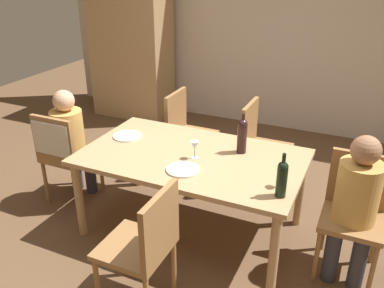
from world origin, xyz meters
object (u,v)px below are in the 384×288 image
(armoire_cabinet, at_px, (131,41))
(handbag, at_px, (223,171))
(chair_far_left, at_px, (186,128))
(person_woman_host, at_px, (356,200))
(person_man_bearded, at_px, (71,137))
(wine_glass_near_left, at_px, (283,173))
(dining_table, at_px, (192,163))
(chair_near, at_px, (146,242))
(wine_bottle_dark_red, at_px, (242,135))
(wine_glass_centre, at_px, (195,146))
(dinner_plate_guest_left, at_px, (127,136))
(chair_right_end, at_px, (355,206))
(dinner_plate_host, at_px, (183,169))
(wine_bottle_tall_green, at_px, (282,178))
(chair_left_end, at_px, (61,148))
(chair_far_right, at_px, (259,141))

(armoire_cabinet, bearing_deg, handbag, -35.14)
(chair_far_left, height_order, person_woman_host, person_woman_host)
(person_man_bearded, distance_m, wine_glass_near_left, 2.09)
(armoire_cabinet, xyz_separation_m, dining_table, (2.00, -2.28, -0.44))
(chair_near, distance_m, handbag, 1.88)
(chair_near, height_order, wine_glass_near_left, chair_near)
(wine_bottle_dark_red, relative_size, wine_glass_centre, 2.30)
(dinner_plate_guest_left, bearing_deg, person_woman_host, -3.48)
(armoire_cabinet, height_order, chair_near, armoire_cabinet)
(chair_right_end, distance_m, dinner_plate_host, 1.30)
(wine_glass_near_left, bearing_deg, person_woman_host, 18.18)
(armoire_cabinet, relative_size, wine_glass_centre, 14.63)
(wine_glass_near_left, relative_size, dinner_plate_guest_left, 0.59)
(dining_table, distance_m, wine_bottle_tall_green, 0.89)
(person_man_bearded, bearing_deg, person_woman_host, -1.15)
(chair_right_end, distance_m, chair_left_end, 2.57)
(chair_left_end, height_order, wine_glass_near_left, chair_left_end)
(person_woman_host, xyz_separation_m, handbag, (-1.34, 0.94, -0.55))
(person_man_bearded, xyz_separation_m, wine_bottle_tall_green, (2.09, -0.34, 0.23))
(wine_bottle_tall_green, relative_size, dinner_plate_guest_left, 1.27)
(chair_right_end, height_order, wine_glass_near_left, chair_right_end)
(dining_table, bearing_deg, dinner_plate_host, -80.22)
(wine_bottle_tall_green, xyz_separation_m, dinner_plate_host, (-0.76, 0.05, -0.13))
(armoire_cabinet, distance_m, chair_far_left, 2.11)
(dinner_plate_host, height_order, dinner_plate_guest_left, same)
(chair_far_left, relative_size, dinner_plate_guest_left, 3.62)
(wine_glass_near_left, bearing_deg, wine_bottle_tall_green, -82.25)
(chair_far_right, relative_size, dinner_plate_guest_left, 3.62)
(dining_table, bearing_deg, wine_bottle_dark_red, 32.14)
(wine_bottle_dark_red, height_order, dinner_plate_guest_left, wine_bottle_dark_red)
(wine_glass_centre, bearing_deg, person_woman_host, 0.73)
(chair_left_end, xyz_separation_m, wine_glass_near_left, (2.07, -0.06, 0.24))
(dinner_plate_host, bearing_deg, chair_far_right, 76.92)
(person_man_bearded, xyz_separation_m, wine_glass_centre, (1.33, -0.07, 0.19))
(wine_bottle_dark_red, distance_m, dinner_plate_host, 0.59)
(chair_right_end, height_order, wine_bottle_dark_red, wine_bottle_dark_red)
(chair_right_end, relative_size, chair_near, 1.00)
(dining_table, bearing_deg, chair_right_end, 3.89)
(armoire_cabinet, bearing_deg, wine_bottle_tall_green, -42.82)
(chair_left_end, relative_size, dinner_plate_guest_left, 3.62)
(person_man_bearded, xyz_separation_m, dinner_plate_guest_left, (0.60, 0.07, 0.09))
(chair_left_end, xyz_separation_m, wine_glass_centre, (1.33, 0.08, 0.24))
(chair_right_end, relative_size, chair_far_left, 1.00)
(person_woman_host, bearing_deg, chair_near, 36.57)
(chair_near, bearing_deg, chair_left_end, 60.06)
(chair_left_end, distance_m, dinner_plate_guest_left, 0.65)
(chair_far_right, height_order, wine_glass_near_left, chair_far_right)
(chair_near, height_order, handbag, chair_near)
(chair_right_end, xyz_separation_m, wine_glass_near_left, (-0.49, -0.28, 0.30))
(armoire_cabinet, distance_m, wine_glass_near_left, 3.74)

